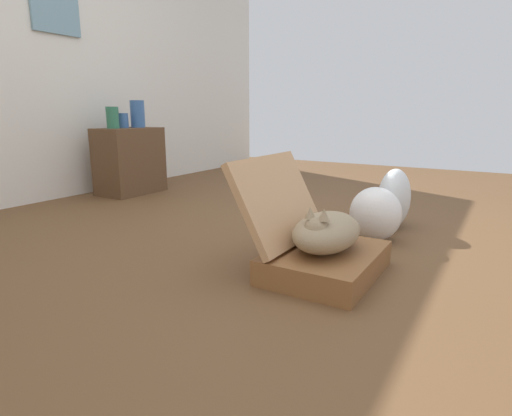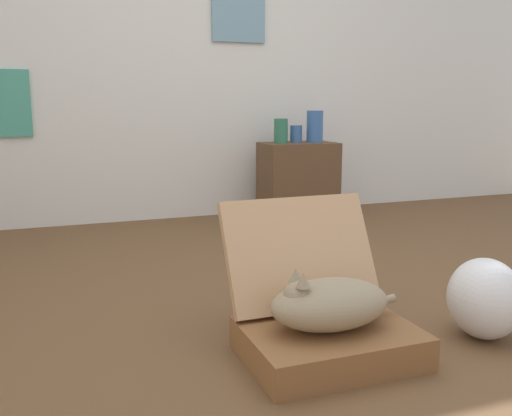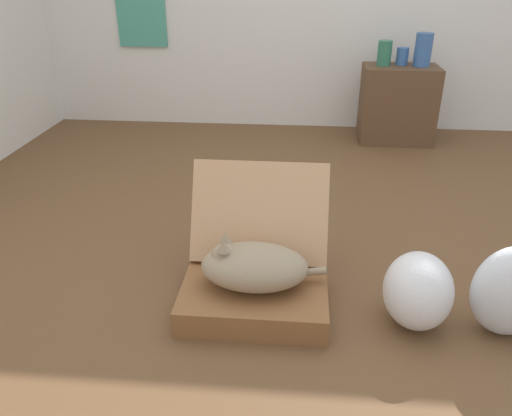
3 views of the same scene
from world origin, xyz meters
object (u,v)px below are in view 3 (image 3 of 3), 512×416
side_table (397,104)px  vase_short (423,50)px  plastic_bag_white (418,291)px  suitcase_base (255,296)px  cat (253,266)px  vase_tall (384,53)px  vase_round (402,56)px  plastic_bag_clear (511,292)px

side_table → vase_short: bearing=4.9°
plastic_bag_white → suitcase_base: bearing=176.1°
cat → vase_tall: bearing=71.0°
side_table → suitcase_base: bearing=-112.0°
side_table → vase_round: size_ratio=4.58×
plastic_bag_clear → vase_tall: bearing=94.8°
plastic_bag_white → vase_round: bearing=83.3°
plastic_bag_clear → vase_round: size_ratio=2.96×
plastic_bag_white → vase_tall: vase_tall is taller
side_table → plastic_bag_clear: bearing=-88.6°
suitcase_base → vase_tall: vase_tall is taller
cat → side_table: 2.50m
vase_tall → vase_short: size_ratio=0.76×
suitcase_base → plastic_bag_clear: bearing=-3.9°
cat → plastic_bag_clear: bearing=-3.9°
vase_tall → vase_short: bearing=-1.2°
vase_tall → vase_round: vase_tall is taller
vase_tall → cat: bearing=-109.0°
cat → vase_short: size_ratio=2.12×
cat → plastic_bag_white: 0.66m
suitcase_base → side_table: 2.50m
suitcase_base → plastic_bag_clear: (0.99, -0.07, 0.13)m
plastic_bag_white → side_table: bearing=83.1°
plastic_bag_clear → vase_tall: size_ratio=2.08×
plastic_bag_clear → vase_round: vase_round is taller
vase_tall → vase_round: (0.14, 0.03, -0.03)m
suitcase_base → vase_short: vase_short is taller
plastic_bag_clear → cat: bearing=176.1°
suitcase_base → cat: (-0.01, 0.00, 0.15)m
vase_short → vase_round: size_ratio=1.88×
plastic_bag_clear → vase_round: 2.47m
plastic_bag_clear → vase_short: (0.09, 2.39, 0.53)m
side_table → vase_short: size_ratio=2.44×
plastic_bag_white → vase_tall: (0.14, 2.37, 0.53)m
plastic_bag_white → vase_round: size_ratio=2.43×
plastic_bag_clear → vase_short: size_ratio=1.58×
suitcase_base → vase_tall: (0.79, 2.33, 0.63)m
suitcase_base → vase_short: size_ratio=2.46×
cat → vase_round: bearing=68.2°
suitcase_base → plastic_bag_white: bearing=-3.9°
vase_round → side_table: bearing=-90.0°
plastic_bag_white → side_table: size_ratio=0.53×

